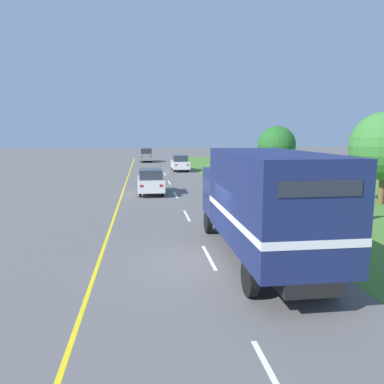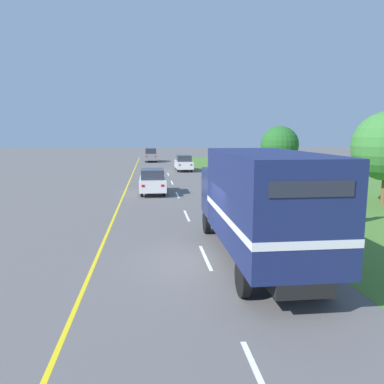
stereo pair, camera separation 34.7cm
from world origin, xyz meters
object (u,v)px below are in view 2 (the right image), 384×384
delineator_post (323,234)px  highway_sign (326,185)px  roadside_tree_mid (280,145)px  lead_car_white (153,181)px  horse_trailer_truck (259,202)px  lead_car_grey_ahead (151,155)px  lead_car_white_ahead (184,163)px

delineator_post → highway_sign: bearing=63.7°
roadside_tree_mid → delineator_post: bearing=-104.1°
lead_car_white → roadside_tree_mid: size_ratio=0.85×
horse_trailer_truck → highway_sign: horse_trailer_truck is taller
lead_car_grey_ahead → highway_sign: 40.97m
lead_car_grey_ahead → roadside_tree_mid: bearing=-67.5°
lead_car_white → lead_car_white_ahead: bearing=77.2°
lead_car_white → highway_sign: size_ratio=1.36×
lead_car_grey_ahead → highway_sign: bearing=-79.2°
horse_trailer_truck → highway_sign: 6.01m
lead_car_white → highway_sign: bearing=-53.9°
horse_trailer_truck → lead_car_white_ahead: size_ratio=1.84×
horse_trailer_truck → lead_car_white: bearing=102.7°
lead_car_white_ahead → delineator_post: lead_car_white_ahead is taller
horse_trailer_truck → roadside_tree_mid: 20.14m
roadside_tree_mid → delineator_post: roadside_tree_mid is taller
lead_car_grey_ahead → roadside_tree_mid: (10.62, -25.68, 2.21)m
horse_trailer_truck → lead_car_grey_ahead: 44.57m
highway_sign → lead_car_white_ahead: bearing=98.6°
lead_car_white_ahead → horse_trailer_truck: bearing=-90.6°
roadside_tree_mid → highway_sign: bearing=-101.5°
lead_car_white_ahead → lead_car_grey_ahead: lead_car_grey_ahead is taller
lead_car_grey_ahead → roadside_tree_mid: 27.88m
lead_car_grey_ahead → delineator_post: lead_car_grey_ahead is taller
roadside_tree_mid → delineator_post: size_ratio=5.06×
horse_trailer_truck → delineator_post: bearing=24.2°
horse_trailer_truck → lead_car_grey_ahead: bearing=94.3°
horse_trailer_truck → roadside_tree_mid: size_ratio=1.77×
lead_car_white → delineator_post: lead_car_white is taller
lead_car_white_ahead → lead_car_grey_ahead: 14.37m
horse_trailer_truck → highway_sign: bearing=44.2°
delineator_post → lead_car_white_ahead: bearing=95.0°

